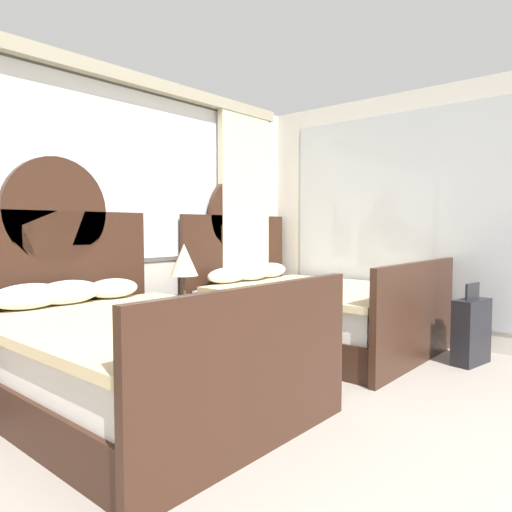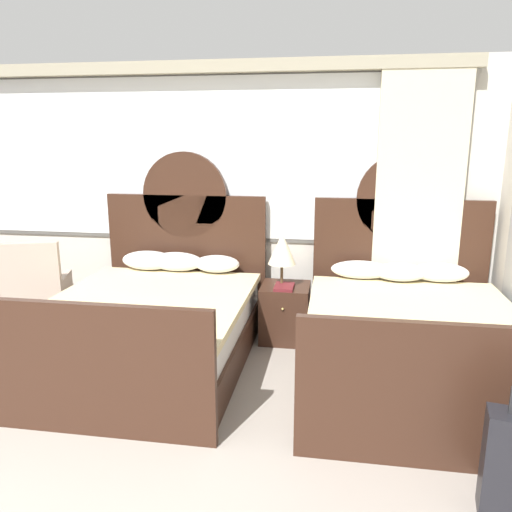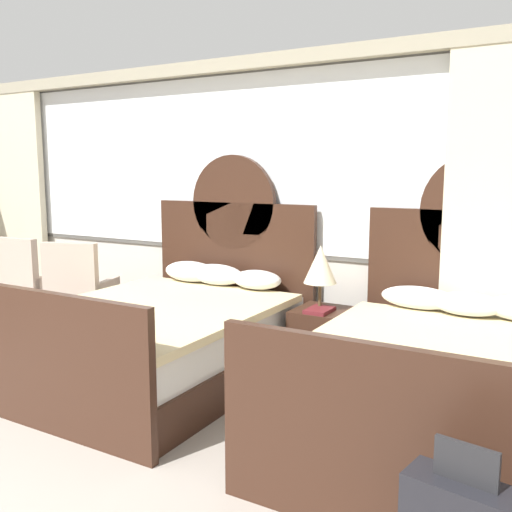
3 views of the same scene
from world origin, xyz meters
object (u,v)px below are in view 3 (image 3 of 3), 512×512
bed_near_window (166,333)px  book_on_nightstand (320,310)px  armchair_by_window_centre (28,282)px  nightstand_between_beds (324,342)px  armchair_by_window_left (79,289)px  bed_near_mirror (444,384)px  table_lamp_on_nightstand (320,265)px

bed_near_window → book_on_nightstand: 1.25m
book_on_nightstand → armchair_by_window_centre: (-3.13, -0.29, -0.03)m
nightstand_between_beds → armchair_by_window_left: armchair_by_window_left is taller
bed_near_window → book_on_nightstand: bed_near_window is taller
bed_near_window → nightstand_between_beds: bearing=31.6°
bed_near_window → bed_near_mirror: bearing=-0.1°
book_on_nightstand → armchair_by_window_left: size_ratio=0.26×
bed_near_window → nightstand_between_beds: (1.09, 0.67, -0.09)m
nightstand_between_beds → book_on_nightstand: 0.31m
bed_near_mirror → armchair_by_window_left: (-3.49, 0.30, 0.17)m
bed_near_mirror → armchair_by_window_left: size_ratio=2.23×
table_lamp_on_nightstand → armchair_by_window_centre: table_lamp_on_nightstand is taller
bed_near_window → table_lamp_on_nightstand: bed_near_window is taller
bed_near_mirror → bed_near_window: bearing=179.9°
bed_near_window → armchair_by_window_left: 1.34m
bed_near_mirror → table_lamp_on_nightstand: 1.42m
armchair_by_window_left → armchair_by_window_centre: size_ratio=1.00×
bed_near_mirror → armchair_by_window_left: 3.50m
bed_near_window → table_lamp_on_nightstand: size_ratio=4.28×
bed_near_window → nightstand_between_beds: bed_near_window is taller
bed_near_mirror → book_on_nightstand: (-1.10, 0.58, 0.20)m
book_on_nightstand → armchair_by_window_left: bearing=-173.1°
nightstand_between_beds → book_on_nightstand: size_ratio=2.13×
bed_near_window → armchair_by_window_left: bed_near_window is taller
bed_near_window → table_lamp_on_nightstand: 1.36m
bed_near_mirror → armchair_by_window_centre: 4.24m
bed_near_window → table_lamp_on_nightstand: (1.06, 0.66, 0.55)m
nightstand_between_beds → table_lamp_on_nightstand: (-0.04, -0.02, 0.64)m
bed_near_window → bed_near_mirror: 2.19m
armchair_by_window_left → armchair_by_window_centre: same height
nightstand_between_beds → book_on_nightstand: bearing=-91.7°
bed_near_mirror → table_lamp_on_nightstand: bed_near_mirror is taller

